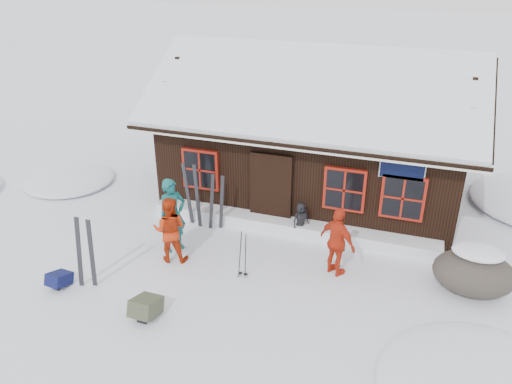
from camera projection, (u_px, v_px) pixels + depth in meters
ground at (203, 267)px, 11.66m from camera, size 120.00×120.00×0.00m
mountain_hut at (316, 142)px, 14.78m from camera, size 8.90×6.09×4.42m
snow_drift at (290, 226)px, 13.06m from camera, size 7.60×0.60×0.35m
snow_mounds at (292, 240)px, 12.76m from camera, size 20.60×13.20×0.48m
skier_teal at (173, 215)px, 11.99m from camera, size 0.76×0.82×1.88m
skier_orange_left at (170, 230)px, 11.62m from camera, size 0.93×0.80×1.63m
skier_orange_right at (337, 242)px, 11.09m from camera, size 1.04×0.85×1.65m
skier_crouched at (301, 220)px, 12.76m from camera, size 0.54×0.54×0.94m
boulder at (474, 272)px, 10.63m from camera, size 1.70×1.27×0.99m
ski_pair_left at (85, 254)px, 10.66m from camera, size 0.51×0.15×1.75m
ski_pair_mid at (193, 196)px, 13.15m from camera, size 0.53×0.15×1.80m
ski_pair_right at (217, 203)px, 12.99m from camera, size 0.47×0.14×1.61m
ski_poles at (243, 256)px, 11.09m from camera, size 0.21×0.11×1.20m
backpack_blue at (60, 281)px, 10.94m from camera, size 0.41×0.52×0.27m
backpack_olive at (146, 310)px, 10.02m from camera, size 0.48×0.64×0.34m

